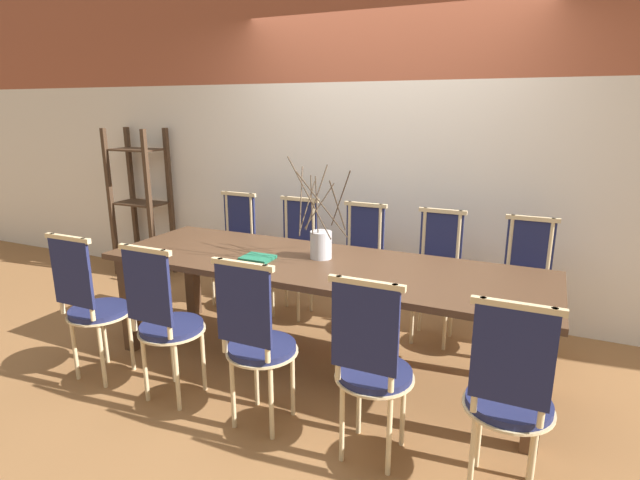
# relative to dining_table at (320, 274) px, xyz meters

# --- Properties ---
(ground_plane) EXTENTS (16.00, 16.00, 0.00)m
(ground_plane) POSITION_rel_dining_table_xyz_m (0.00, 0.00, -0.67)
(ground_plane) COLOR olive
(wall_rear) EXTENTS (12.00, 0.06, 3.20)m
(wall_rear) POSITION_rel_dining_table_xyz_m (0.00, 1.28, 0.93)
(wall_rear) COLOR silver
(wall_rear) RESTS_ON ground_plane
(dining_table) EXTENTS (2.94, 0.92, 0.75)m
(dining_table) POSITION_rel_dining_table_xyz_m (0.00, 0.00, 0.00)
(dining_table) COLOR #4C3321
(dining_table) RESTS_ON ground_plane
(chair_near_leftend) EXTENTS (0.40, 0.40, 1.00)m
(chair_near_leftend) POSITION_rel_dining_table_xyz_m (-1.25, -0.76, -0.13)
(chair_near_leftend) COLOR #1E234C
(chair_near_leftend) RESTS_ON ground_plane
(chair_near_left) EXTENTS (0.40, 0.40, 1.00)m
(chair_near_left) POSITION_rel_dining_table_xyz_m (-0.65, -0.76, -0.13)
(chair_near_left) COLOR #1E234C
(chair_near_left) RESTS_ON ground_plane
(chair_near_center) EXTENTS (0.40, 0.40, 1.00)m
(chair_near_center) POSITION_rel_dining_table_xyz_m (-0.02, -0.76, -0.13)
(chair_near_center) COLOR #1E234C
(chair_near_center) RESTS_ON ground_plane
(chair_near_right) EXTENTS (0.40, 0.40, 1.00)m
(chair_near_right) POSITION_rel_dining_table_xyz_m (0.63, -0.76, -0.13)
(chair_near_right) COLOR #1E234C
(chair_near_right) RESTS_ON ground_plane
(chair_near_rightend) EXTENTS (0.40, 0.40, 1.00)m
(chair_near_rightend) POSITION_rel_dining_table_xyz_m (1.25, -0.76, -0.13)
(chair_near_rightend) COLOR #1E234C
(chair_near_rightend) RESTS_ON ground_plane
(chair_far_leftend) EXTENTS (0.40, 0.40, 1.00)m
(chair_far_leftend) POSITION_rel_dining_table_xyz_m (-1.21, 0.76, -0.13)
(chair_far_leftend) COLOR #1E234C
(chair_far_leftend) RESTS_ON ground_plane
(chair_far_left) EXTENTS (0.40, 0.40, 1.00)m
(chair_far_left) POSITION_rel_dining_table_xyz_m (-0.59, 0.76, -0.13)
(chair_far_left) COLOR #1E234C
(chair_far_left) RESTS_ON ground_plane
(chair_far_center) EXTENTS (0.40, 0.40, 1.00)m
(chair_far_center) POSITION_rel_dining_table_xyz_m (-0.00, 0.76, -0.13)
(chair_far_center) COLOR #1E234C
(chair_far_center) RESTS_ON ground_plane
(chair_far_right) EXTENTS (0.40, 0.40, 1.00)m
(chair_far_right) POSITION_rel_dining_table_xyz_m (0.61, 0.76, -0.13)
(chair_far_right) COLOR #1E234C
(chair_far_right) RESTS_ON ground_plane
(chair_far_rightend) EXTENTS (0.40, 0.40, 1.00)m
(chair_far_rightend) POSITION_rel_dining_table_xyz_m (1.24, 0.76, -0.13)
(chair_far_rightend) COLOR #1E234C
(chair_far_rightend) RESTS_ON ground_plane
(vase_centerpiece) EXTENTS (0.40, 0.42, 0.69)m
(vase_centerpiece) POSITION_rel_dining_table_xyz_m (-0.03, 0.08, 0.20)
(vase_centerpiece) COLOR silver
(vase_centerpiece) RESTS_ON dining_table
(book_stack) EXTENTS (0.21, 0.17, 0.02)m
(book_stack) POSITION_rel_dining_table_xyz_m (-0.40, -0.12, 0.10)
(book_stack) COLOR #1E6B4C
(book_stack) RESTS_ON dining_table
(shelving_rack) EXTENTS (0.57, 0.35, 1.54)m
(shelving_rack) POSITION_rel_dining_table_xyz_m (-2.54, 1.03, 0.10)
(shelving_rack) COLOR #422D1E
(shelving_rack) RESTS_ON ground_plane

